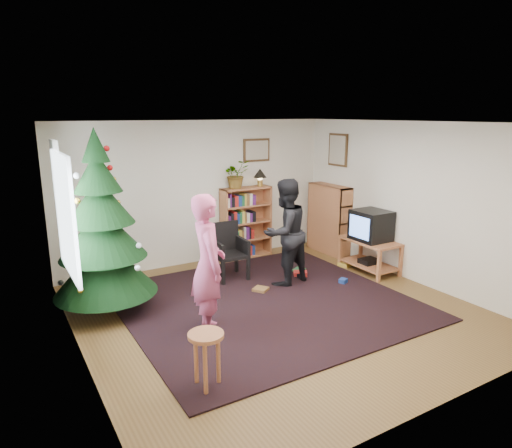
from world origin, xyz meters
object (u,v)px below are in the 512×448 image
picture_right (338,150)px  table_lamp (260,174)px  armchair (227,249)px  christmas_tree (102,238)px  crt_tv (371,225)px  bookshelf_right (329,218)px  picture_back (257,150)px  person_by_chair (285,232)px  tv_stand (369,252)px  stool (206,346)px  bookshelf_back (246,221)px  person_standing (208,265)px  potted_plant (236,174)px

picture_right → table_lamp: (-1.33, 0.59, -0.43)m
table_lamp → armchair: bearing=-143.2°
christmas_tree → crt_tv: (4.19, -0.63, -0.22)m
table_lamp → bookshelf_right: bearing=-25.5°
picture_back → bookshelf_right: bearing=-30.6°
crt_tv → person_by_chair: 1.58m
armchair → table_lamp: table_lamp is taller
christmas_tree → table_lamp: size_ratio=7.56×
bookshelf_right → tv_stand: 1.28m
stool → crt_tv: bearing=24.1°
armchair → picture_right: bearing=8.5°
bookshelf_back → tv_stand: (1.37, -1.80, -0.33)m
table_lamp → tv_stand: bearing=-59.1°
bookshelf_back → crt_tv: bearing=-52.6°
bookshelf_back → tv_stand: bearing=-52.6°
person_standing → christmas_tree: bearing=48.1°
christmas_tree → person_by_chair: 2.67m
christmas_tree → person_standing: size_ratio=1.43×
bookshelf_back → armchair: bookshelf_back is taller
picture_right → armchair: 2.87m
christmas_tree → person_by_chair: size_ratio=1.48×
picture_right → potted_plant: bearing=162.1°
picture_back → table_lamp: 0.45m
person_standing → person_by_chair: size_ratio=1.04×
bookshelf_back → crt_tv: (1.37, -1.80, 0.14)m
stool → tv_stand: bearing=24.1°
crt_tv → table_lamp: table_lamp is taller
bookshelf_right → stool: (-3.91, -2.92, -0.22)m
tv_stand → potted_plant: 2.68m
stool → picture_right: bearing=35.7°
picture_back → stool: bearing=-126.8°
tv_stand → stool: bearing=-155.9°
picture_back → person_by_chair: bearing=-106.2°
bookshelf_back → potted_plant: 0.91m
picture_back → person_standing: (-2.19, -2.56, -1.09)m
person_standing → crt_tv: bearing=-67.7°
picture_back → crt_tv: picture_back is taller
christmas_tree → picture_right: bearing=7.3°
christmas_tree → potted_plant: size_ratio=4.83×
crt_tv → person_standing: person_standing is taller
bookshelf_right → stool: 4.88m
picture_back → potted_plant: bearing=-165.0°
armchair → person_by_chair: bearing=-44.8°
table_lamp → picture_back: bearing=88.0°
picture_back → crt_tv: 2.49m
bookshelf_right → crt_tv: 1.24m
picture_back → person_standing: 3.54m
christmas_tree → tv_stand: size_ratio=2.48×
tv_stand → armchair: size_ratio=1.09×
person_standing → picture_right: bearing=-51.0°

